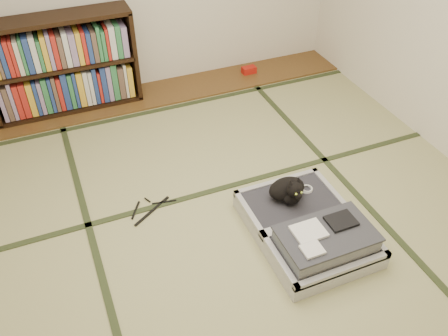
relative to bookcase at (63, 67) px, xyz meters
name	(u,v)px	position (x,y,z in m)	size (l,w,h in m)	color
floor	(236,224)	(0.86, -2.07, -0.45)	(4.50, 4.50, 0.00)	tan
wood_strip	(158,93)	(0.86, -0.07, -0.44)	(4.00, 0.50, 0.02)	brown
red_item	(249,70)	(1.90, -0.04, -0.40)	(0.15, 0.09, 0.07)	#B6180E
room_shell	(240,34)	(0.86, -2.07, 1.01)	(4.50, 4.50, 4.50)	white
tatami_borders	(211,183)	(0.86, -1.58, -0.45)	(4.00, 4.50, 0.01)	#2D381E
bookcase	(63,67)	(0.00, 0.00, 0.00)	(1.36, 0.31, 0.92)	black
suitcase	(309,230)	(1.27, -2.40, -0.35)	(0.71, 0.94, 0.28)	#B6B6BB
cat	(289,190)	(1.26, -2.10, -0.22)	(0.31, 0.32, 0.25)	black
cable_coil	(306,189)	(1.44, -2.07, -0.31)	(0.10, 0.10, 0.02)	white
hanger	(151,208)	(0.33, -1.68, -0.44)	(0.37, 0.27, 0.01)	black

